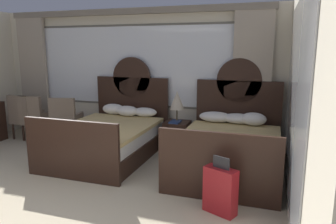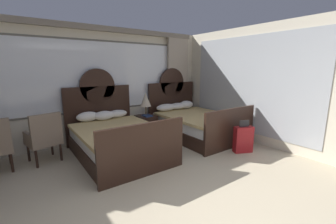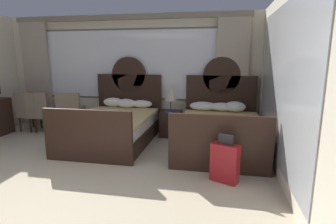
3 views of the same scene
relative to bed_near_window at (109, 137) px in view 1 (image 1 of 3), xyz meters
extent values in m
cube|color=beige|center=(-0.04, 1.15, 1.00)|extent=(6.04, 0.07, 2.70)
cube|color=#646054|center=(-0.04, 1.11, 1.21)|extent=(4.46, 0.02, 1.65)
cube|color=white|center=(-0.04, 1.10, 1.21)|extent=(4.38, 0.02, 1.57)
cube|color=tan|center=(-2.43, 1.02, 0.95)|extent=(0.69, 0.08, 2.60)
cube|color=tan|center=(2.36, 1.02, 0.95)|extent=(0.69, 0.08, 2.60)
cube|color=gray|center=(-0.04, 1.02, 2.27)|extent=(5.55, 0.10, 0.12)
cube|color=beige|center=(3.02, -1.25, 1.00)|extent=(0.07, 4.73, 2.70)
cube|color=#B2B7BC|center=(2.97, -0.95, 1.00)|extent=(0.01, 3.31, 2.27)
cube|color=black|center=(0.00, -0.07, -0.20)|extent=(1.47, 2.07, 0.30)
cube|color=white|center=(0.00, -0.07, 0.06)|extent=(1.41, 1.97, 0.23)
cube|color=tan|center=(0.00, -0.15, 0.21)|extent=(1.51, 1.87, 0.06)
cube|color=black|center=(0.00, 1.00, 0.31)|extent=(1.55, 0.06, 1.34)
cylinder|color=black|center=(0.00, 1.00, 0.98)|extent=(0.81, 0.06, 0.81)
cube|color=black|center=(0.00, -1.13, 0.10)|extent=(1.55, 0.06, 0.90)
ellipsoid|color=white|center=(-0.33, 0.80, 0.34)|extent=(0.48, 0.26, 0.22)
ellipsoid|color=white|center=(0.02, 0.73, 0.34)|extent=(0.47, 0.28, 0.20)
ellipsoid|color=white|center=(0.36, 0.80, 0.32)|extent=(0.49, 0.27, 0.18)
cube|color=black|center=(2.14, -0.07, -0.20)|extent=(1.47, 2.07, 0.30)
cube|color=white|center=(2.14, -0.07, 0.06)|extent=(1.41, 1.97, 0.23)
cube|color=tan|center=(2.14, -0.15, 0.21)|extent=(1.51, 1.87, 0.06)
cube|color=black|center=(2.14, 1.00, 0.31)|extent=(1.55, 0.06, 1.34)
cylinder|color=black|center=(2.14, 1.00, 0.98)|extent=(0.81, 0.06, 0.81)
cube|color=black|center=(2.14, -1.13, 0.10)|extent=(1.55, 0.06, 0.90)
ellipsoid|color=white|center=(1.77, 0.76, 0.33)|extent=(0.60, 0.32, 0.19)
ellipsoid|color=white|center=(2.17, 0.77, 0.33)|extent=(0.56, 0.34, 0.18)
ellipsoid|color=white|center=(2.44, 0.71, 0.35)|extent=(0.44, 0.34, 0.22)
cube|color=black|center=(1.07, 0.66, -0.07)|extent=(0.45, 0.45, 0.56)
sphere|color=tan|center=(1.07, 0.43, 0.05)|extent=(0.02, 0.02, 0.02)
cylinder|color=brown|center=(1.07, 0.65, 0.22)|extent=(0.14, 0.14, 0.02)
cylinder|color=brown|center=(1.07, 0.65, 0.34)|extent=(0.03, 0.03, 0.22)
cone|color=beige|center=(1.07, 0.65, 0.62)|extent=(0.27, 0.27, 0.34)
cube|color=navy|center=(1.05, 0.57, 0.23)|extent=(0.18, 0.26, 0.03)
cube|color=#84705B|center=(-1.25, 0.51, 0.04)|extent=(0.63, 0.63, 0.10)
cube|color=#84705B|center=(-1.20, 0.29, 0.34)|extent=(0.53, 0.19, 0.51)
cube|color=#84705B|center=(-1.02, 0.56, 0.17)|extent=(0.16, 0.47, 0.16)
cube|color=#84705B|center=(-1.47, 0.46, 0.17)|extent=(0.16, 0.47, 0.16)
cylinder|color=black|center=(-1.09, 0.76, -0.18)|extent=(0.04, 0.04, 0.34)
cylinder|color=black|center=(-1.50, 0.67, -0.18)|extent=(0.04, 0.04, 0.34)
cylinder|color=black|center=(-0.99, 0.35, -0.18)|extent=(0.04, 0.04, 0.34)
cylinder|color=black|center=(-1.41, 0.26, -0.18)|extent=(0.04, 0.04, 0.34)
cube|color=#84705B|center=(-1.99, 0.51, 0.04)|extent=(0.55, 0.55, 0.10)
cube|color=#84705B|center=(-1.98, 0.29, 0.34)|extent=(0.53, 0.11, 0.51)
cube|color=#84705B|center=(-1.76, 0.52, 0.17)|extent=(0.09, 0.47, 0.16)
cube|color=#84705B|center=(-2.22, 0.50, 0.17)|extent=(0.09, 0.47, 0.16)
cylinder|color=black|center=(-1.79, 0.73, -0.18)|extent=(0.04, 0.04, 0.34)
cylinder|color=black|center=(-2.22, 0.71, -0.18)|extent=(0.04, 0.04, 0.34)
cylinder|color=black|center=(-1.77, 0.31, -0.18)|extent=(0.04, 0.04, 0.34)
cylinder|color=black|center=(-2.19, 0.29, -0.18)|extent=(0.04, 0.04, 0.34)
cube|color=#84705B|center=(-2.25, 0.51, 0.04)|extent=(0.55, 0.55, 0.10)
cube|color=#84705B|center=(-2.27, 0.29, 0.34)|extent=(0.53, 0.11, 0.51)
cube|color=#84705B|center=(-2.02, 0.50, 0.17)|extent=(0.09, 0.47, 0.16)
cube|color=#84705B|center=(-2.49, 0.52, 0.17)|extent=(0.09, 0.47, 0.16)
cylinder|color=black|center=(-2.03, 0.71, -0.18)|extent=(0.04, 0.04, 0.34)
cylinder|color=black|center=(-2.45, 0.73, -0.18)|extent=(0.04, 0.04, 0.34)
cylinder|color=black|center=(-2.05, 0.29, -0.18)|extent=(0.04, 0.04, 0.34)
cylinder|color=black|center=(-2.48, 0.31, -0.18)|extent=(0.04, 0.04, 0.34)
cube|color=maroon|center=(2.22, -1.41, -0.08)|extent=(0.42, 0.31, 0.55)
cube|color=#232326|center=(2.22, -1.41, 0.27)|extent=(0.20, 0.10, 0.14)
cylinder|color=black|center=(2.08, -1.35, -0.33)|extent=(0.05, 0.04, 0.05)
cylinder|color=black|center=(2.36, -1.48, -0.33)|extent=(0.05, 0.04, 0.05)
camera|label=1|loc=(2.73, -4.89, 1.55)|focal=34.05mm
camera|label=2|loc=(-1.62, -4.06, 1.42)|focal=23.40mm
camera|label=3|loc=(2.11, -5.06, 1.39)|focal=28.79mm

